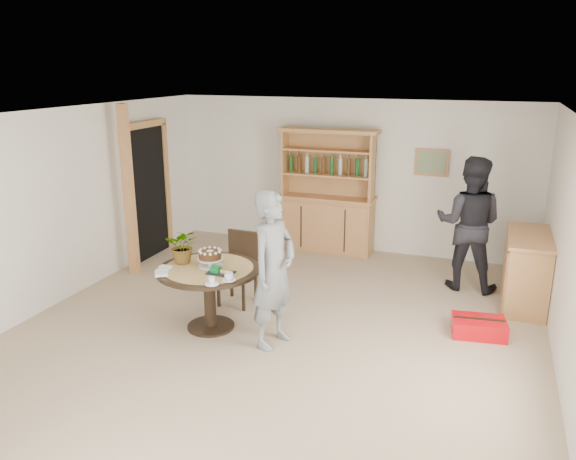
# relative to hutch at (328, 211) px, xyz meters

# --- Properties ---
(ground) EXTENTS (7.00, 7.00, 0.00)m
(ground) POSITION_rel_hutch_xyz_m (0.30, -3.24, -0.69)
(ground) COLOR #C6AF88
(ground) RESTS_ON ground
(room_shell) EXTENTS (6.04, 7.04, 2.52)m
(room_shell) POSITION_rel_hutch_xyz_m (0.30, -3.23, 1.05)
(room_shell) COLOR white
(room_shell) RESTS_ON ground
(doorway) EXTENTS (0.13, 1.10, 2.18)m
(doorway) POSITION_rel_hutch_xyz_m (-2.63, -1.24, 0.42)
(doorway) COLOR black
(doorway) RESTS_ON ground
(pine_post) EXTENTS (0.12, 0.12, 2.50)m
(pine_post) POSITION_rel_hutch_xyz_m (-2.40, -2.04, 0.56)
(pine_post) COLOR tan
(pine_post) RESTS_ON ground
(hutch) EXTENTS (1.62, 0.54, 2.04)m
(hutch) POSITION_rel_hutch_xyz_m (0.00, 0.00, 0.00)
(hutch) COLOR tan
(hutch) RESTS_ON ground
(sideboard) EXTENTS (0.54, 1.26, 0.94)m
(sideboard) POSITION_rel_hutch_xyz_m (3.04, -1.24, -0.22)
(sideboard) COLOR tan
(sideboard) RESTS_ON ground
(dining_table) EXTENTS (1.20, 1.20, 0.76)m
(dining_table) POSITION_rel_hutch_xyz_m (-0.47, -3.27, -0.08)
(dining_table) COLOR black
(dining_table) RESTS_ON ground
(dining_chair) EXTENTS (0.44, 0.44, 0.95)m
(dining_chair) POSITION_rel_hutch_xyz_m (-0.47, -2.44, -0.15)
(dining_chair) COLOR black
(dining_chair) RESTS_ON ground
(birthday_cake) EXTENTS (0.30, 0.30, 0.20)m
(birthday_cake) POSITION_rel_hutch_xyz_m (-0.47, -3.22, 0.19)
(birthday_cake) COLOR white
(birthday_cake) RESTS_ON dining_table
(flower_vase) EXTENTS (0.47, 0.44, 0.42)m
(flower_vase) POSITION_rel_hutch_xyz_m (-0.82, -3.22, 0.28)
(flower_vase) COLOR #3F7233
(flower_vase) RESTS_ON dining_table
(gift_tray) EXTENTS (0.30, 0.20, 0.08)m
(gift_tray) POSITION_rel_hutch_xyz_m (-0.26, -3.40, 0.10)
(gift_tray) COLOR black
(gift_tray) RESTS_ON dining_table
(coffee_cup_a) EXTENTS (0.15, 0.15, 0.09)m
(coffee_cup_a) POSITION_rel_hutch_xyz_m (-0.07, -3.55, 0.11)
(coffee_cup_a) COLOR white
(coffee_cup_a) RESTS_ON dining_table
(coffee_cup_b) EXTENTS (0.15, 0.15, 0.08)m
(coffee_cup_b) POSITION_rel_hutch_xyz_m (-0.19, -3.72, 0.11)
(coffee_cup_b) COLOR white
(coffee_cup_b) RESTS_ON dining_table
(napkins) EXTENTS (0.24, 0.33, 0.03)m
(napkins) POSITION_rel_hutch_xyz_m (-0.88, -3.59, 0.09)
(napkins) COLOR white
(napkins) RESTS_ON dining_table
(teen_boy) EXTENTS (0.57, 0.73, 1.75)m
(teen_boy) POSITION_rel_hutch_xyz_m (0.38, -3.37, 0.19)
(teen_boy) COLOR slate
(teen_boy) RESTS_ON ground
(adult_person) EXTENTS (0.95, 0.77, 1.86)m
(adult_person) POSITION_rel_hutch_xyz_m (2.27, -0.91, 0.24)
(adult_person) COLOR black
(adult_person) RESTS_ON ground
(red_suitcase) EXTENTS (0.65, 0.49, 0.21)m
(red_suitcase) POSITION_rel_hutch_xyz_m (2.53, -2.38, -0.59)
(red_suitcase) COLOR red
(red_suitcase) RESTS_ON ground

